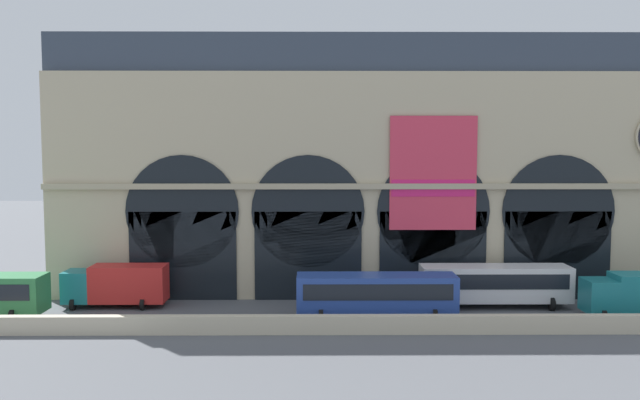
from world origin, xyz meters
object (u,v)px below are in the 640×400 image
object	(u,v)px
bus_center	(376,294)
box_truck_west	(117,284)
box_truck_east	(640,294)
bus_mideast	(495,283)

from	to	relation	value
bus_center	box_truck_west	bearing A→B (deg)	169.17
box_truck_west	box_truck_east	size ratio (longest dim) A/B	1.00
box_truck_west	bus_center	size ratio (longest dim) A/B	0.68
box_truck_west	bus_mideast	world-z (taller)	box_truck_west
bus_center	box_truck_east	distance (m)	18.37
box_truck_west	bus_mideast	xyz separation A→B (m)	(28.14, -0.33, 0.08)
box_truck_east	bus_mideast	bearing A→B (deg)	161.09
bus_mideast	box_truck_east	xyz separation A→B (m)	(9.22, -3.16, -0.08)
bus_center	box_truck_east	bearing A→B (deg)	0.46
bus_mideast	box_truck_east	world-z (taller)	box_truck_east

